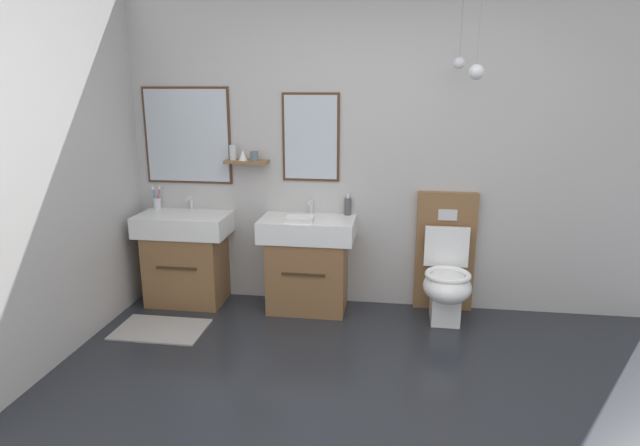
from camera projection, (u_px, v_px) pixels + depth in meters
wall_back at (380, 149)px, 4.31m from camera, size 4.44×0.61×2.64m
bath_mat at (161, 329)px, 4.06m from camera, size 0.68×0.44×0.01m
vanity_sink_left at (186, 256)px, 4.52m from camera, size 0.77×0.46×0.78m
tap_on_left_sink at (191, 202)px, 4.56m from camera, size 0.03×0.13×0.11m
vanity_sink_right at (308, 261)px, 4.37m from camera, size 0.77×0.46×0.78m
tap_on_right_sink at (311, 205)px, 4.42m from camera, size 0.03×0.13×0.11m
toilet at (446, 273)px, 4.22m from camera, size 0.48×0.62×1.00m
toothbrush_cup at (157, 203)px, 4.60m from camera, size 0.08×0.07×0.20m
soap_dispenser at (348, 206)px, 4.37m from camera, size 0.06×0.06×0.18m
folded_hand_towel at (300, 219)px, 4.15m from camera, size 0.22×0.16×0.04m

